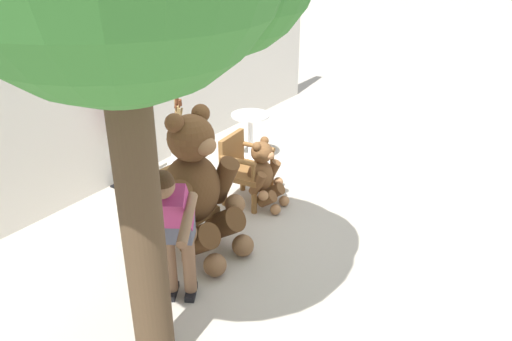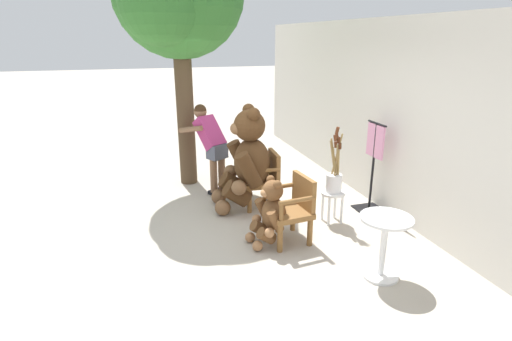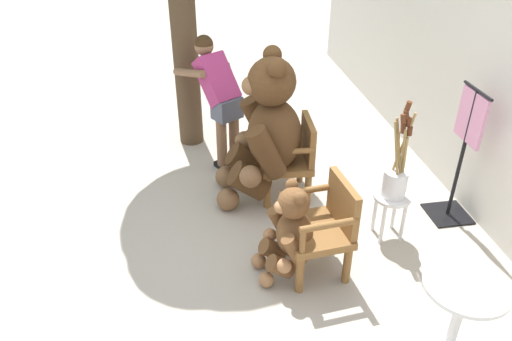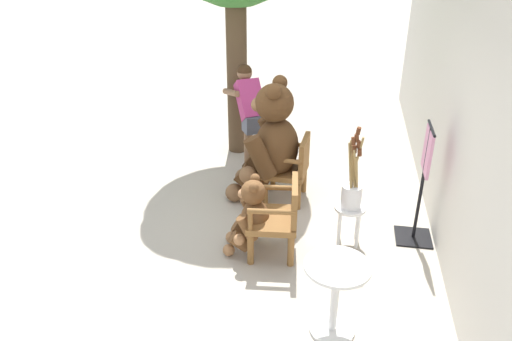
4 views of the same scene
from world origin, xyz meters
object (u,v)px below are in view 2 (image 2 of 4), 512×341
Objects in this scene: wooden_chair_right at (292,207)px; brush_bucket at (334,178)px; teddy_bear_large at (247,159)px; white_stool at (333,199)px; teddy_bear_small at (271,212)px; clothing_display_stand at (373,165)px; wooden_chair_left at (263,177)px; person_visitor at (211,141)px; round_side_table at (384,240)px.

brush_bucket reaches higher than wooden_chair_right.
teddy_bear_large is 1.40m from white_stool.
brush_bucket is at bearing 112.91° from wooden_chair_right.
teddy_bear_small is 1.12m from brush_bucket.
brush_bucket reaches higher than clothing_display_stand.
white_stool is (0.86, 0.75, -0.11)m from wooden_chair_left.
person_visitor reaches higher than wooden_chair_left.
white_stool is at bearing 41.35° from wooden_chair_left.
teddy_bear_small is 1.10m from white_stool.
brush_bucket is at bearing 41.27° from wooden_chair_left.
wooden_chair_right is 0.97× the size of teddy_bear_small.
wooden_chair_left and wooden_chair_right have the same top height.
wooden_chair_left is 1.14m from white_stool.
person_visitor is at bearing -169.44° from teddy_bear_small.
teddy_bear_small is (1.20, -0.02, -0.34)m from teddy_bear_large.
teddy_bear_large is at bearing -158.20° from round_side_table.
person_visitor is 3.34m from round_side_table.
clothing_display_stand is (-1.61, 0.86, 0.27)m from round_side_table.
teddy_bear_small is 0.95× the size of brush_bucket.
white_stool is 1.41m from round_side_table.
teddy_bear_large reaches higher than brush_bucket.
round_side_table is at bearing 15.84° from wooden_chair_left.
wooden_chair_left is 1.87× the size of white_stool.
wooden_chair_right is 0.29m from teddy_bear_small.
wooden_chair_left is 1.16m from brush_bucket.
person_visitor reaches higher than clothing_display_stand.
wooden_chair_right is 0.84m from brush_bucket.
teddy_bear_large is 1.07× the size of person_visitor.
wooden_chair_left is 0.58× the size of person_visitor.
teddy_bear_large is 1.25m from teddy_bear_small.
teddy_bear_large reaches higher than clothing_display_stand.
person_visitor is 1.08× the size of clothing_display_stand.
teddy_bear_small is (1.19, -0.29, -0.03)m from wooden_chair_left.
person_visitor is 1.58× the size of brush_bucket.
brush_bucket reaches higher than wooden_chair_left.
brush_bucket is (0.87, 1.02, -0.11)m from teddy_bear_large.
wooden_chair_right is at bearing -67.09° from brush_bucket.
wooden_chair_left is 0.97× the size of teddy_bear_small.
white_stool is (-0.32, 0.75, -0.11)m from wooden_chair_right.
wooden_chair_right is 2.12m from person_visitor.
teddy_bear_small is 0.65× the size of clothing_display_stand.
white_stool is at bearing 40.55° from person_visitor.
clothing_display_stand reaches higher than teddy_bear_small.
brush_bucket is at bearing 6.20° from white_stool.
teddy_bear_large reaches higher than wooden_chair_left.
teddy_bear_large is 1.16× the size of clothing_display_stand.
clothing_display_stand is (-0.21, 0.74, 0.05)m from brush_bucket.
wooden_chair_left is at bearing 179.99° from wooden_chair_right.
wooden_chair_left is at bearing -138.65° from white_stool.
white_stool is at bearing 107.68° from teddy_bear_small.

